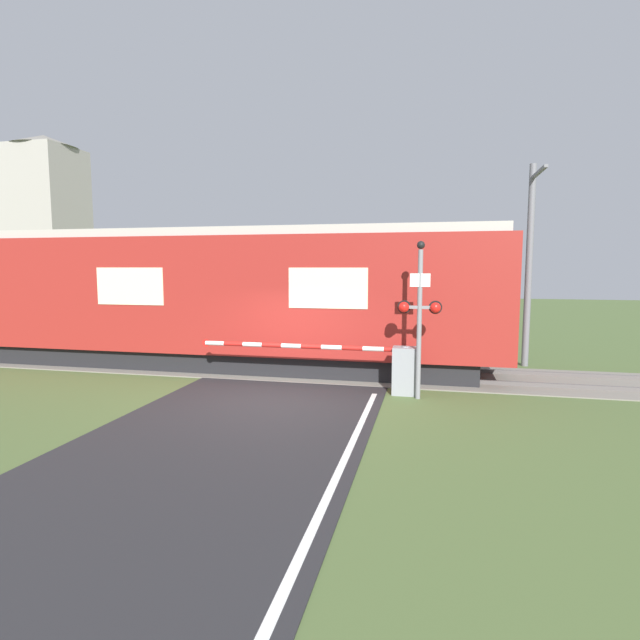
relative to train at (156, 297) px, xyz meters
The scene contains 7 objects.
ground_plane 6.18m from the train, 34.67° to the right, with size 80.00×80.00×0.00m, color #4C6033.
track_bed 5.21m from the train, ahead, with size 36.00×3.20×0.13m.
train is the anchor object (origin of this frame).
crossing_barrier 7.74m from the train, 16.11° to the right, with size 5.50×0.44×1.17m.
signal_post 8.42m from the train, 16.87° to the right, with size 1.00×0.26×3.60m.
catenary_pole 11.40m from the train, 10.82° to the left, with size 0.20×1.90×6.05m.
distant_building 22.99m from the train, 138.13° to the left, with size 4.33×4.33×11.64m.
Camera 1 is at (3.55, -10.60, 3.03)m, focal length 28.00 mm.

